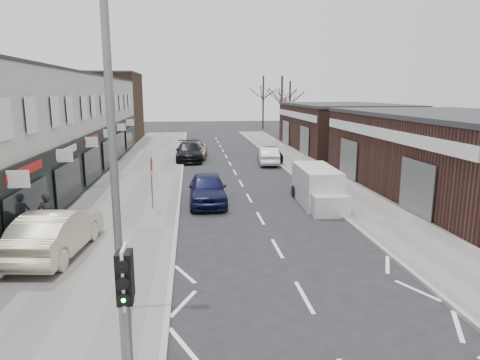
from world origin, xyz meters
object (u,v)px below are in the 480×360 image
object	(u,v)px
parked_car_left_a	(207,188)
street_lamp	(122,158)
white_van	(317,187)
sedan_on_pavement	(56,232)
parked_car_left_b	(189,152)
parked_car_right_a	(269,156)
traffic_light	(126,290)
pedestrian	(48,216)
parked_car_right_b	(270,153)
warning_sign	(152,168)
parked_car_left_c	(194,150)

from	to	relation	value
parked_car_left_a	street_lamp	bearing A→B (deg)	-98.49
white_van	sedan_on_pavement	xyz separation A→B (m)	(-11.47, -6.21, 0.02)
street_lamp	sedan_on_pavement	bearing A→B (deg)	117.41
parked_car_left_b	parked_car_right_a	bearing A→B (deg)	-22.76
street_lamp	white_van	size ratio (longest dim) A/B	1.55
traffic_light	pedestrian	xyz separation A→B (m)	(-4.50, 9.75, -1.34)
parked_car_left_b	parked_car_right_b	size ratio (longest dim) A/B	1.28
street_lamp	warning_sign	world-z (taller)	street_lamp
traffic_light	warning_sign	bearing A→B (deg)	93.10
traffic_light	street_lamp	bearing A→B (deg)	95.88
pedestrian	parked_car_right_b	size ratio (longest dim) A/B	0.44
street_lamp	parked_car_left_c	distance (m)	30.65
warning_sign	pedestrian	size ratio (longest dim) A/B	1.41
parked_car_left_c	parked_car_right_b	bearing A→B (deg)	-21.09
street_lamp	parked_car_right_b	distance (m)	28.71
parked_car_right_a	street_lamp	bearing A→B (deg)	79.60
traffic_light	parked_car_left_a	xyz separation A→B (m)	(2.02, 15.10, -1.59)
sedan_on_pavement	pedestrian	size ratio (longest dim) A/B	2.66
street_lamp	parked_car_right_a	size ratio (longest dim) A/B	1.84
sedan_on_pavement	parked_car_left_c	world-z (taller)	sedan_on_pavement
sedan_on_pavement	parked_car_right_a	xyz separation A→B (m)	(11.21, 19.21, -0.24)
parked_car_left_a	parked_car_right_b	size ratio (longest dim) A/B	1.12
traffic_light	parked_car_right_a	distance (m)	28.34
warning_sign	parked_car_left_b	xyz separation A→B (m)	(1.76, 15.93, -1.40)
white_van	parked_car_right_a	xyz separation A→B (m)	(-0.26, 13.00, -0.22)
traffic_light	parked_car_left_b	world-z (taller)	traffic_light
traffic_light	sedan_on_pavement	distance (m)	8.97
traffic_light	street_lamp	size ratio (longest dim) A/B	0.39
white_van	warning_sign	bearing A→B (deg)	-175.96
white_van	parked_car_left_c	bearing A→B (deg)	112.67
warning_sign	parked_car_left_b	bearing A→B (deg)	83.70
parked_car_left_a	parked_car_left_b	distance (m)	14.87
warning_sign	parked_car_left_a	xyz separation A→B (m)	(2.78, 1.09, -1.38)
parked_car_left_a	parked_car_left_b	xyz separation A→B (m)	(-1.02, 14.84, -0.02)
street_lamp	warning_sign	xyz separation A→B (m)	(-0.63, 12.80, -2.42)
traffic_light	parked_car_left_a	distance (m)	15.32
traffic_light	parked_car_left_c	world-z (taller)	traffic_light
parked_car_right_a	pedestrian	bearing A→B (deg)	61.50
parked_car_left_b	street_lamp	bearing A→B (deg)	-92.75
pedestrian	white_van	bearing A→B (deg)	-170.14
warning_sign	white_van	size ratio (longest dim) A/B	0.52
parked_car_left_c	parked_car_right_a	size ratio (longest dim) A/B	1.18
parked_car_left_a	parked_car_right_b	bearing A→B (deg)	66.62
sedan_on_pavement	pedestrian	bearing A→B (deg)	-57.35
pedestrian	parked_car_left_c	distance (m)	22.61
street_lamp	parked_car_left_c	bearing A→B (deg)	87.13
traffic_light	parked_car_right_a	xyz separation A→B (m)	(7.54, 27.26, -1.70)
warning_sign	parked_car_right_b	size ratio (longest dim) A/B	0.63
parked_car_left_c	pedestrian	bearing A→B (deg)	-100.97
warning_sign	sedan_on_pavement	bearing A→B (deg)	-116.05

